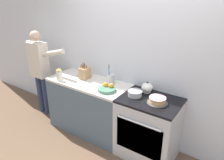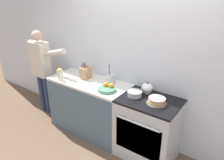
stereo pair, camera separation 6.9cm
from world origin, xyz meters
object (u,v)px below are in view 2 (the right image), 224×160
object	(u,v)px
tea_kettle	(147,88)
fruit_bowl	(107,88)
layer_cake	(157,101)
mixing_bowl	(135,94)
milk_carton	(60,74)
knife_block	(86,73)
stove_range	(148,128)
person_baker	(41,66)
utensil_crock	(111,79)

from	to	relation	value
tea_kettle	fruit_bowl	size ratio (longest dim) A/B	0.75
layer_cake	mixing_bowl	world-z (taller)	layer_cake
tea_kettle	milk_carton	xyz separation A→B (m)	(-1.33, -0.40, 0.03)
layer_cake	knife_block	size ratio (longest dim) A/B	1.00
stove_range	layer_cake	xyz separation A→B (m)	(0.11, -0.03, 0.49)
milk_carton	person_baker	size ratio (longest dim) A/B	0.13
mixing_bowl	fruit_bowl	size ratio (longest dim) A/B	0.78
tea_kettle	person_baker	bearing A→B (deg)	-173.16
milk_carton	person_baker	xyz separation A→B (m)	(-0.68, 0.16, -0.05)
stove_range	milk_carton	xyz separation A→B (m)	(-1.47, -0.21, 0.54)
mixing_bowl	fruit_bowl	world-z (taller)	fruit_bowl
stove_range	milk_carton	distance (m)	1.58
knife_block	person_baker	xyz separation A→B (m)	(-0.96, -0.13, -0.05)
tea_kettle	utensil_crock	distance (m)	0.59
stove_range	milk_carton	bearing A→B (deg)	-171.69
fruit_bowl	milk_carton	size ratio (longest dim) A/B	1.29
stove_range	tea_kettle	size ratio (longest dim) A/B	4.57
milk_carton	fruit_bowl	bearing A→B (deg)	8.21
tea_kettle	stove_range	bearing A→B (deg)	-52.91
utensil_crock	layer_cake	bearing A→B (deg)	-11.31
tea_kettle	knife_block	size ratio (longest dim) A/B	0.74
stove_range	knife_block	size ratio (longest dim) A/B	3.39
stove_range	milk_carton	world-z (taller)	milk_carton
fruit_bowl	milk_carton	world-z (taller)	milk_carton
knife_block	fruit_bowl	distance (m)	0.58
knife_block	layer_cake	bearing A→B (deg)	-4.55
layer_cake	milk_carton	size ratio (longest dim) A/B	1.31
person_baker	fruit_bowl	bearing A→B (deg)	-4.79
layer_cake	utensil_crock	world-z (taller)	utensil_crock
layer_cake	person_baker	xyz separation A→B (m)	(-2.26, -0.02, 0.01)
mixing_bowl	tea_kettle	bearing A→B (deg)	66.94
tea_kettle	person_baker	xyz separation A→B (m)	(-2.01, -0.24, -0.02)
layer_cake	tea_kettle	world-z (taller)	tea_kettle
mixing_bowl	utensil_crock	size ratio (longest dim) A/B	0.66
knife_block	utensil_crock	size ratio (longest dim) A/B	0.86
mixing_bowl	milk_carton	distance (m)	1.26
utensil_crock	tea_kettle	bearing A→B (deg)	4.83
stove_range	fruit_bowl	xyz separation A→B (m)	(-0.63, -0.09, 0.48)
stove_range	layer_cake	distance (m)	0.50
stove_range	tea_kettle	bearing A→B (deg)	127.09
utensil_crock	fruit_bowl	size ratio (longest dim) A/B	1.19
mixing_bowl	milk_carton	xyz separation A→B (m)	(-1.25, -0.20, 0.06)
layer_cake	mixing_bowl	bearing A→B (deg)	176.79
knife_block	mixing_bowl	bearing A→B (deg)	-5.02
fruit_bowl	milk_carton	distance (m)	0.85
tea_kettle	utensil_crock	xyz separation A→B (m)	(-0.59, -0.05, 0.01)
layer_cake	milk_carton	world-z (taller)	milk_carton
knife_block	milk_carton	distance (m)	0.40
mixing_bowl	utensil_crock	xyz separation A→B (m)	(-0.50, 0.15, 0.04)
stove_range	utensil_crock	distance (m)	0.91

